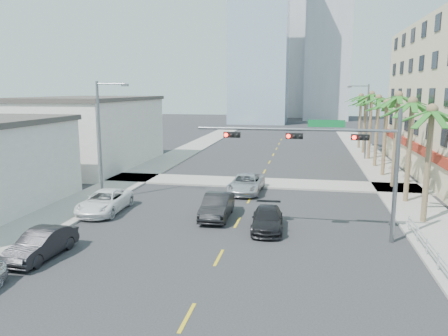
% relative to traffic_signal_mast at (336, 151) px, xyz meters
% --- Properties ---
extents(ground, '(260.00, 260.00, 0.00)m').
position_rel_traffic_signal_mast_xyz_m(ground, '(-5.78, -7.95, -5.06)').
color(ground, '#262628').
rests_on(ground, ground).
extents(sidewalk_right, '(4.00, 120.00, 0.15)m').
position_rel_traffic_signal_mast_xyz_m(sidewalk_right, '(6.22, 12.05, -4.99)').
color(sidewalk_right, gray).
rests_on(sidewalk_right, ground).
extents(sidewalk_left, '(4.00, 120.00, 0.15)m').
position_rel_traffic_signal_mast_xyz_m(sidewalk_left, '(-17.78, 12.05, -4.99)').
color(sidewalk_left, gray).
rests_on(sidewalk_left, ground).
extents(sidewalk_cross, '(80.00, 4.00, 0.15)m').
position_rel_traffic_signal_mast_xyz_m(sidewalk_cross, '(-5.78, 14.05, -4.99)').
color(sidewalk_cross, gray).
rests_on(sidewalk_cross, ground).
extents(building_left_far, '(11.00, 18.00, 7.20)m').
position_rel_traffic_signal_mast_xyz_m(building_left_far, '(-25.28, 20.05, -1.46)').
color(building_left_far, beige).
rests_on(building_left_far, ground).
extents(tower_far_left, '(14.00, 14.00, 48.00)m').
position_rel_traffic_signal_mast_xyz_m(tower_far_left, '(-13.78, 87.05, 18.94)').
color(tower_far_left, '#99B2C6').
rests_on(tower_far_left, ground).
extents(tower_far_right, '(12.00, 12.00, 60.00)m').
position_rel_traffic_signal_mast_xyz_m(tower_far_right, '(3.22, 102.05, 24.94)').
color(tower_far_right, '#ADADB2').
rests_on(tower_far_right, ground).
extents(tower_far_center, '(16.00, 16.00, 42.00)m').
position_rel_traffic_signal_mast_xyz_m(tower_far_center, '(-8.78, 117.05, 15.94)').
color(tower_far_center, '#ADADB2').
rests_on(tower_far_center, ground).
extents(traffic_signal_mast, '(11.12, 0.54, 7.20)m').
position_rel_traffic_signal_mast_xyz_m(traffic_signal_mast, '(0.00, 0.00, 0.00)').
color(traffic_signal_mast, slate).
rests_on(traffic_signal_mast, ground).
extents(palm_tree_0, '(4.80, 4.80, 7.80)m').
position_rel_traffic_signal_mast_xyz_m(palm_tree_0, '(5.82, 4.05, 2.02)').
color(palm_tree_0, brown).
rests_on(palm_tree_0, ground).
extents(palm_tree_1, '(4.80, 4.80, 8.16)m').
position_rel_traffic_signal_mast_xyz_m(palm_tree_1, '(5.82, 9.25, 2.37)').
color(palm_tree_1, brown).
rests_on(palm_tree_1, ground).
extents(palm_tree_2, '(4.80, 4.80, 8.52)m').
position_rel_traffic_signal_mast_xyz_m(palm_tree_2, '(5.82, 14.45, 2.72)').
color(palm_tree_2, brown).
rests_on(palm_tree_2, ground).
extents(palm_tree_3, '(4.80, 4.80, 7.80)m').
position_rel_traffic_signal_mast_xyz_m(palm_tree_3, '(5.82, 19.65, 2.02)').
color(palm_tree_3, brown).
rests_on(palm_tree_3, ground).
extents(palm_tree_4, '(4.80, 4.80, 8.16)m').
position_rel_traffic_signal_mast_xyz_m(palm_tree_4, '(5.82, 24.85, 2.37)').
color(palm_tree_4, brown).
rests_on(palm_tree_4, ground).
extents(palm_tree_5, '(4.80, 4.80, 8.52)m').
position_rel_traffic_signal_mast_xyz_m(palm_tree_5, '(5.82, 30.05, 2.72)').
color(palm_tree_5, brown).
rests_on(palm_tree_5, ground).
extents(palm_tree_6, '(4.80, 4.80, 7.80)m').
position_rel_traffic_signal_mast_xyz_m(palm_tree_6, '(5.82, 35.25, 2.02)').
color(palm_tree_6, brown).
rests_on(palm_tree_6, ground).
extents(palm_tree_7, '(4.80, 4.80, 8.16)m').
position_rel_traffic_signal_mast_xyz_m(palm_tree_7, '(5.82, 40.45, 2.37)').
color(palm_tree_7, brown).
rests_on(palm_tree_7, ground).
extents(streetlight_left, '(2.55, 0.25, 9.00)m').
position_rel_traffic_signal_mast_xyz_m(streetlight_left, '(-16.78, 6.05, -0.00)').
color(streetlight_left, slate).
rests_on(streetlight_left, ground).
extents(streetlight_right, '(2.55, 0.25, 9.00)m').
position_rel_traffic_signal_mast_xyz_m(streetlight_right, '(5.21, 30.05, -0.00)').
color(streetlight_right, slate).
rests_on(streetlight_right, ground).
extents(guardrail, '(0.08, 8.08, 1.00)m').
position_rel_traffic_signal_mast_xyz_m(guardrail, '(4.52, -1.95, -4.39)').
color(guardrail, silver).
rests_on(guardrail, ground).
extents(car_parked_mid, '(1.80, 4.47, 1.45)m').
position_rel_traffic_signal_mast_xyz_m(car_parked_mid, '(-14.57, -5.60, -4.34)').
color(car_parked_mid, black).
rests_on(car_parked_mid, ground).
extents(car_parked_far, '(2.69, 5.50, 1.50)m').
position_rel_traffic_signal_mast_xyz_m(car_parked_far, '(-15.18, 2.74, -4.31)').
color(car_parked_far, white).
rests_on(car_parked_far, ground).
extents(car_lane_left, '(1.77, 4.84, 1.59)m').
position_rel_traffic_signal_mast_xyz_m(car_lane_left, '(-7.28, 2.88, -4.27)').
color(car_lane_left, black).
rests_on(car_lane_left, ground).
extents(car_lane_center, '(2.71, 5.55, 1.52)m').
position_rel_traffic_signal_mast_xyz_m(car_lane_center, '(-6.37, 10.36, -4.30)').
color(car_lane_center, silver).
rests_on(car_lane_center, ground).
extents(car_lane_right, '(2.10, 4.64, 1.32)m').
position_rel_traffic_signal_mast_xyz_m(car_lane_right, '(-3.78, 0.98, -4.40)').
color(car_lane_right, black).
rests_on(car_lane_right, ground).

